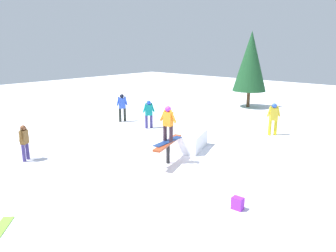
{
  "coord_description": "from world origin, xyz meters",
  "views": [
    {
      "loc": [
        8.7,
        7.68,
        4.34
      ],
      "look_at": [
        0.0,
        0.0,
        1.44
      ],
      "focal_mm": 35.0,
      "sensor_mm": 36.0,
      "label": 1
    }
  ],
  "objects_px": {
    "main_rider_on_rail": "(168,124)",
    "bystander_teal": "(149,113)",
    "loose_snowboard_white": "(88,136)",
    "backpack_on_snow": "(238,203)",
    "bystander_yellow": "(273,117)",
    "bystander_blue": "(122,106)",
    "rail_feature": "(168,145)",
    "pine_tree_near": "(251,61)",
    "bystander_brown": "(24,141)"
  },
  "relations": [
    {
      "from": "loose_snowboard_white",
      "to": "pine_tree_near",
      "type": "bearing_deg",
      "value": 55.62
    },
    {
      "from": "bystander_teal",
      "to": "pine_tree_near",
      "type": "xyz_separation_m",
      "value": [
        -9.03,
        1.01,
        2.36
      ]
    },
    {
      "from": "loose_snowboard_white",
      "to": "backpack_on_snow",
      "type": "bearing_deg",
      "value": -34.88
    },
    {
      "from": "loose_snowboard_white",
      "to": "backpack_on_snow",
      "type": "xyz_separation_m",
      "value": [
        1.6,
        9.07,
        0.16
      ]
    },
    {
      "from": "bystander_brown",
      "to": "bystander_yellow",
      "type": "distance_m",
      "value": 11.19
    },
    {
      "from": "bystander_blue",
      "to": "bystander_brown",
      "type": "bearing_deg",
      "value": 44.82
    },
    {
      "from": "pine_tree_near",
      "to": "bystander_blue",
      "type": "bearing_deg",
      "value": -19.89
    },
    {
      "from": "bystander_brown",
      "to": "loose_snowboard_white",
      "type": "xyz_separation_m",
      "value": [
        -3.57,
        -1.01,
        -0.77
      ]
    },
    {
      "from": "bystander_teal",
      "to": "backpack_on_snow",
      "type": "relative_size",
      "value": 4.38
    },
    {
      "from": "rail_feature",
      "to": "main_rider_on_rail",
      "type": "xyz_separation_m",
      "value": [
        0.0,
        0.0,
        0.8
      ]
    },
    {
      "from": "pine_tree_near",
      "to": "bystander_yellow",
      "type": "bearing_deg",
      "value": 36.97
    },
    {
      "from": "rail_feature",
      "to": "bystander_brown",
      "type": "relative_size",
      "value": 1.54
    },
    {
      "from": "rail_feature",
      "to": "main_rider_on_rail",
      "type": "bearing_deg",
      "value": 0.0
    },
    {
      "from": "rail_feature",
      "to": "bystander_blue",
      "type": "distance_m",
      "value": 7.36
    },
    {
      "from": "bystander_teal",
      "to": "pine_tree_near",
      "type": "distance_m",
      "value": 9.39
    },
    {
      "from": "bystander_yellow",
      "to": "backpack_on_snow",
      "type": "distance_m",
      "value": 8.16
    },
    {
      "from": "rail_feature",
      "to": "bystander_blue",
      "type": "height_order",
      "value": "bystander_blue"
    },
    {
      "from": "rail_feature",
      "to": "pine_tree_near",
      "type": "height_order",
      "value": "pine_tree_near"
    },
    {
      "from": "bystander_brown",
      "to": "bystander_teal",
      "type": "distance_m",
      "value": 6.7
    },
    {
      "from": "main_rider_on_rail",
      "to": "loose_snowboard_white",
      "type": "relative_size",
      "value": 1.15
    },
    {
      "from": "bystander_brown",
      "to": "pine_tree_near",
      "type": "distance_m",
      "value": 15.95
    },
    {
      "from": "pine_tree_near",
      "to": "main_rider_on_rail",
      "type": "bearing_deg",
      "value": 14.87
    },
    {
      "from": "bystander_brown",
      "to": "bystander_teal",
      "type": "bearing_deg",
      "value": -31.61
    },
    {
      "from": "bystander_brown",
      "to": "bystander_yellow",
      "type": "xyz_separation_m",
      "value": [
        -9.71,
        5.56,
        0.11
      ]
    },
    {
      "from": "bystander_brown",
      "to": "bystander_blue",
      "type": "relative_size",
      "value": 0.87
    },
    {
      "from": "bystander_blue",
      "to": "backpack_on_snow",
      "type": "xyz_separation_m",
      "value": [
        4.82,
        10.27,
        -0.73
      ]
    },
    {
      "from": "main_rider_on_rail",
      "to": "bystander_blue",
      "type": "bearing_deg",
      "value": -124.98
    },
    {
      "from": "rail_feature",
      "to": "bystander_teal",
      "type": "bearing_deg",
      "value": -147.49
    },
    {
      "from": "bystander_teal",
      "to": "bystander_yellow",
      "type": "distance_m",
      "value": 6.31
    },
    {
      "from": "bystander_brown",
      "to": "bystander_teal",
      "type": "xyz_separation_m",
      "value": [
        -6.7,
        0.02,
        0.05
      ]
    },
    {
      "from": "rail_feature",
      "to": "backpack_on_snow",
      "type": "height_order",
      "value": "rail_feature"
    },
    {
      "from": "rail_feature",
      "to": "bystander_teal",
      "type": "relative_size",
      "value": 1.45
    },
    {
      "from": "main_rider_on_rail",
      "to": "bystander_brown",
      "type": "xyz_separation_m",
      "value": [
        3.38,
        -4.3,
        -0.71
      ]
    },
    {
      "from": "main_rider_on_rail",
      "to": "bystander_teal",
      "type": "height_order",
      "value": "main_rider_on_rail"
    },
    {
      "from": "bystander_blue",
      "to": "pine_tree_near",
      "type": "xyz_separation_m",
      "value": [
        -8.95,
        3.24,
        2.3
      ]
    },
    {
      "from": "bystander_yellow",
      "to": "bystander_blue",
      "type": "xyz_separation_m",
      "value": [
        2.92,
        -7.77,
        0.0
      ]
    },
    {
      "from": "rail_feature",
      "to": "bystander_blue",
      "type": "bearing_deg",
      "value": -137.32
    },
    {
      "from": "rail_feature",
      "to": "main_rider_on_rail",
      "type": "distance_m",
      "value": 0.8
    },
    {
      "from": "main_rider_on_rail",
      "to": "bystander_brown",
      "type": "height_order",
      "value": "main_rider_on_rail"
    },
    {
      "from": "loose_snowboard_white",
      "to": "pine_tree_near",
      "type": "xyz_separation_m",
      "value": [
        -12.17,
        2.03,
        3.19
      ]
    },
    {
      "from": "rail_feature",
      "to": "backpack_on_snow",
      "type": "bearing_deg",
      "value": 49.68
    },
    {
      "from": "bystander_blue",
      "to": "backpack_on_snow",
      "type": "distance_m",
      "value": 11.37
    },
    {
      "from": "bystander_teal",
      "to": "bystander_yellow",
      "type": "bearing_deg",
      "value": 144.1
    },
    {
      "from": "bystander_brown",
      "to": "backpack_on_snow",
      "type": "height_order",
      "value": "bystander_brown"
    },
    {
      "from": "bystander_yellow",
      "to": "pine_tree_near",
      "type": "xyz_separation_m",
      "value": [
        -6.03,
        -4.54,
        2.3
      ]
    },
    {
      "from": "pine_tree_near",
      "to": "backpack_on_snow",
      "type": "bearing_deg",
      "value": 27.07
    },
    {
      "from": "rail_feature",
      "to": "bystander_brown",
      "type": "xyz_separation_m",
      "value": [
        3.38,
        -4.3,
        0.08
      ]
    },
    {
      "from": "rail_feature",
      "to": "bystander_blue",
      "type": "relative_size",
      "value": 1.35
    },
    {
      "from": "backpack_on_snow",
      "to": "bystander_brown",
      "type": "bearing_deg",
      "value": -168.28
    },
    {
      "from": "bystander_teal",
      "to": "backpack_on_snow",
      "type": "xyz_separation_m",
      "value": [
        4.73,
        8.04,
        -0.67
      ]
    }
  ]
}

